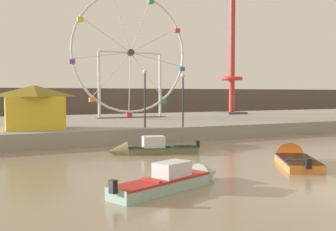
# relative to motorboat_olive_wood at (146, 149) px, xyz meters

# --- Properties ---
(quay_promenade) EXTENTS (110.00, 21.74, 1.07)m
(quay_promenade) POSITION_rel_motorboat_olive_wood_xyz_m (2.46, 15.25, 0.24)
(quay_promenade) COLOR gray
(quay_promenade) RESTS_ON ground_plane
(distant_town_skyline) EXTENTS (140.00, 3.00, 4.40)m
(distant_town_skyline) POSITION_rel_motorboat_olive_wood_xyz_m (2.46, 41.40, 1.91)
(distant_town_skyline) COLOR #564C47
(distant_town_skyline) RESTS_ON ground_plane
(motorboat_olive_wood) EXTENTS (5.57, 2.44, 1.42)m
(motorboat_olive_wood) POSITION_rel_motorboat_olive_wood_xyz_m (0.00, 0.00, 0.00)
(motorboat_olive_wood) COLOR olive
(motorboat_olive_wood) RESTS_ON ground_plane
(motorboat_seafoam) EXTENTS (5.74, 3.14, 1.29)m
(motorboat_seafoam) POSITION_rel_motorboat_olive_wood_xyz_m (-2.45, -8.64, 0.03)
(motorboat_seafoam) COLOR #93BCAD
(motorboat_seafoam) RESTS_ON ground_plane
(motorboat_orange_hull) EXTENTS (3.91, 5.04, 1.50)m
(motorboat_orange_hull) POSITION_rel_motorboat_olive_wood_xyz_m (5.41, -6.46, -0.07)
(motorboat_orange_hull) COLOR orange
(motorboat_orange_hull) RESTS_ON ground_plane
(ferris_wheel_white_frame) EXTENTS (12.72, 1.20, 13.08)m
(ferris_wheel_white_frame) POSITION_rel_motorboat_olive_wood_xyz_m (5.99, 17.99, 7.35)
(ferris_wheel_white_frame) COLOR silver
(ferris_wheel_white_frame) RESTS_ON quay_promenade
(drop_tower_red_tower) EXTENTS (2.80, 2.80, 15.30)m
(drop_tower_red_tower) POSITION_rel_motorboat_olive_wood_xyz_m (20.05, 19.80, 6.73)
(drop_tower_red_tower) COLOR #BC332D
(drop_tower_red_tower) RESTS_ON quay_promenade
(carnival_booth_yellow_awning) EXTENTS (4.51, 3.61, 3.10)m
(carnival_booth_yellow_awning) POSITION_rel_motorboat_olive_wood_xyz_m (-5.21, 7.84, 2.39)
(carnival_booth_yellow_awning) COLOR yellow
(carnival_booth_yellow_awning) RESTS_ON quay_promenade
(promenade_lamp_near) EXTENTS (0.32, 0.32, 4.28)m
(promenade_lamp_near) POSITION_rel_motorboat_olive_wood_xyz_m (2.22, 5.39, 3.54)
(promenade_lamp_near) COLOR #2D2D33
(promenade_lamp_near) RESTS_ON quay_promenade
(promenade_lamp_far) EXTENTS (0.32, 0.32, 4.03)m
(promenade_lamp_far) POSITION_rel_motorboat_olive_wood_xyz_m (5.07, 4.81, 3.40)
(promenade_lamp_far) COLOR #2D2D33
(promenade_lamp_far) RESTS_ON quay_promenade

